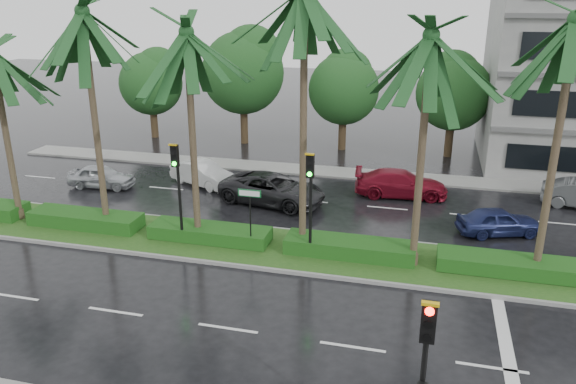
% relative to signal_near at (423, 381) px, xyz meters
% --- Properties ---
extents(ground, '(120.00, 120.00, 0.00)m').
position_rel_signal_near_xyz_m(ground, '(-6.00, 9.39, -2.50)').
color(ground, black).
rests_on(ground, ground).
extents(far_sidewalk, '(40.00, 2.00, 0.12)m').
position_rel_signal_near_xyz_m(far_sidewalk, '(-6.00, 21.39, -2.44)').
color(far_sidewalk, gray).
rests_on(far_sidewalk, ground).
extents(median, '(36.00, 4.00, 0.15)m').
position_rel_signal_near_xyz_m(median, '(-6.00, 10.39, -2.42)').
color(median, gray).
rests_on(median, ground).
extents(hedge, '(35.20, 1.40, 0.60)m').
position_rel_signal_near_xyz_m(hedge, '(-6.00, 10.39, -2.05)').
color(hedge, '#144212').
rests_on(hedge, median).
extents(lane_markings, '(34.00, 13.06, 0.01)m').
position_rel_signal_near_xyz_m(lane_markings, '(-2.96, 8.96, -2.50)').
color(lane_markings, silver).
rests_on(lane_markings, ground).
extents(palm_row, '(26.30, 4.20, 10.85)m').
position_rel_signal_near_xyz_m(palm_row, '(-7.24, 10.41, 5.84)').
color(palm_row, '#3A2E22').
rests_on(palm_row, median).
extents(signal_near, '(0.34, 0.45, 4.36)m').
position_rel_signal_near_xyz_m(signal_near, '(0.00, 0.00, 0.00)').
color(signal_near, black).
rests_on(signal_near, near_sidewalk).
extents(signal_median_left, '(0.34, 0.42, 4.36)m').
position_rel_signal_near_xyz_m(signal_median_left, '(-10.00, 9.69, 0.49)').
color(signal_median_left, black).
rests_on(signal_median_left, median).
extents(signal_median_right, '(0.34, 0.42, 4.36)m').
position_rel_signal_near_xyz_m(signal_median_right, '(-4.50, 9.69, 0.49)').
color(signal_median_right, black).
rests_on(signal_median_right, median).
extents(street_sign, '(0.95, 0.09, 2.60)m').
position_rel_signal_near_xyz_m(street_sign, '(-7.00, 9.87, -0.38)').
color(street_sign, black).
rests_on(street_sign, median).
extents(bg_trees, '(32.44, 5.64, 8.15)m').
position_rel_signal_near_xyz_m(bg_trees, '(-7.15, 26.98, 2.07)').
color(bg_trees, '#322817').
rests_on(bg_trees, ground).
extents(car_silver, '(1.76, 3.73, 1.23)m').
position_rel_signal_near_xyz_m(car_silver, '(-17.50, 15.72, -1.89)').
color(car_silver, '#B5B7BD').
rests_on(car_silver, ground).
extents(car_white, '(2.90, 4.25, 1.33)m').
position_rel_signal_near_xyz_m(car_white, '(-12.22, 17.43, -1.84)').
color(car_white, silver).
rests_on(car_white, ground).
extents(car_darkgrey, '(3.52, 5.79, 1.50)m').
position_rel_signal_near_xyz_m(car_darkgrey, '(-7.72, 15.67, -1.75)').
color(car_darkgrey, '#242427').
rests_on(car_darkgrey, ground).
extents(car_red, '(2.38, 4.94, 1.39)m').
position_rel_signal_near_xyz_m(car_red, '(-1.50, 18.35, -1.81)').
color(car_red, maroon).
rests_on(car_red, ground).
extents(car_blue, '(2.51, 3.86, 1.22)m').
position_rel_signal_near_xyz_m(car_blue, '(3.00, 14.37, -1.89)').
color(car_blue, navy).
rests_on(car_blue, ground).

